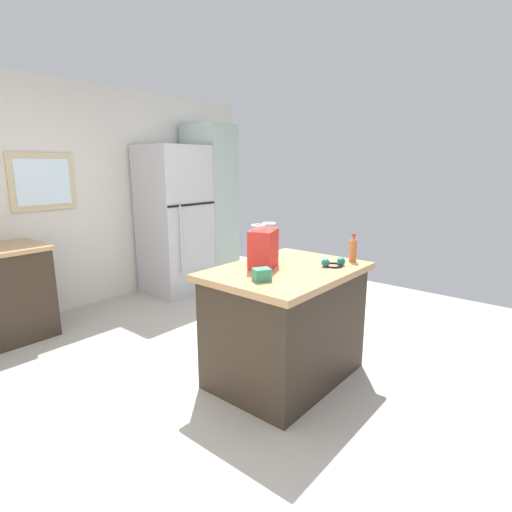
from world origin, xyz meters
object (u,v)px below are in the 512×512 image
object	(u,v)px
refrigerator	(175,220)
bottle	(353,249)
ear_defenders	(333,263)
small_box	(262,275)
kitchen_island	(286,323)
tall_cabinet	(210,205)
shopping_bag	(264,248)

from	to	relation	value
refrigerator	bottle	world-z (taller)	refrigerator
refrigerator	ear_defenders	bearing A→B (deg)	-103.35
refrigerator	small_box	bearing A→B (deg)	-117.30
ear_defenders	refrigerator	bearing A→B (deg)	76.65
kitchen_island	small_box	bearing A→B (deg)	-170.37
bottle	kitchen_island	bearing A→B (deg)	150.83
small_box	tall_cabinet	bearing A→B (deg)	52.24
tall_cabinet	bottle	world-z (taller)	tall_cabinet
bottle	tall_cabinet	bearing A→B (deg)	68.86
ear_defenders	bottle	bearing A→B (deg)	-11.40
shopping_bag	ear_defenders	distance (m)	0.55
kitchen_island	shopping_bag	distance (m)	0.62
kitchen_island	refrigerator	distance (m)	2.66
kitchen_island	bottle	size ratio (longest dim) A/B	5.25
small_box	bottle	size ratio (longest dim) A/B	0.49
kitchen_island	ear_defenders	xyz separation A→B (m)	(0.28, -0.24, 0.47)
kitchen_island	small_box	xyz separation A→B (m)	(-0.38, -0.06, 0.49)
tall_cabinet	shopping_bag	distance (m)	2.84
tall_cabinet	bottle	xyz separation A→B (m)	(-1.06, -2.73, -0.09)
refrigerator	bottle	xyz separation A→B (m)	(-0.41, -2.73, 0.05)
tall_cabinet	small_box	distance (m)	3.18
small_box	bottle	world-z (taller)	bottle
refrigerator	shopping_bag	distance (m)	2.52
kitchen_island	bottle	distance (m)	0.80
kitchen_island	small_box	world-z (taller)	small_box
kitchen_island	shopping_bag	world-z (taller)	shopping_bag
ear_defenders	kitchen_island	bearing A→B (deg)	139.68
tall_cabinet	ear_defenders	distance (m)	2.98
tall_cabinet	small_box	bearing A→B (deg)	-127.76
small_box	bottle	xyz separation A→B (m)	(0.89, -0.22, 0.06)
refrigerator	small_box	world-z (taller)	refrigerator
ear_defenders	small_box	bearing A→B (deg)	165.06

